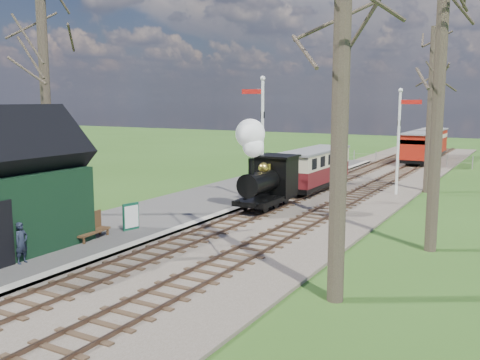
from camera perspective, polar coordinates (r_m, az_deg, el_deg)
The scene contains 17 objects.
distant_hills at distance 74.77m, azimuth 21.08°, elevation -8.57°, with size 114.40×48.00×22.02m.
ballast_bed at distance 30.62m, azimuth 10.83°, elevation -1.11°, with size 8.00×60.00×0.10m, color brown.
track_near at distance 31.04m, azimuth 8.56°, elevation -0.83°, with size 1.60×60.00×0.15m.
track_far at distance 30.23m, azimuth 13.16°, elevation -1.21°, with size 1.60×60.00×0.15m.
platform at distance 25.63m, azimuth -5.27°, elevation -2.76°, with size 5.00×44.00×0.20m, color #474442.
coping_strip at distance 24.42m, azimuth -0.82°, elevation -3.29°, with size 0.40×44.00×0.21m, color #B2AD9E.
semaphore_near at distance 25.49m, azimuth 2.28°, elevation 5.19°, with size 1.22×0.24×6.22m.
semaphore_far at distance 29.43m, azimuth 16.71°, elevation 4.77°, with size 1.22×0.24×5.72m.
bare_trees at distance 19.25m, azimuth -0.15°, elevation 8.82°, with size 15.51×22.39×12.00m.
fence_line at distance 44.17m, azimuth 15.42°, elevation 2.33°, with size 12.60×0.08×1.00m.
locomotive at distance 24.39m, azimuth 2.73°, elevation 1.00°, with size 1.64×3.84×4.11m.
coach at distance 29.95m, azimuth 7.95°, elevation 1.37°, with size 1.92×6.58×2.02m.
red_carriage_a at distance 44.02m, azimuth 18.51°, elevation 3.34°, with size 1.97×4.87×2.07m.
red_carriage_b at distance 49.42m, azimuth 19.73°, elevation 3.81°, with size 1.97×4.87×2.07m.
sign_board at distance 20.82m, azimuth -11.56°, elevation -3.83°, with size 0.24×0.70×1.03m.
bench at distance 19.87m, azimuth -15.79°, elevation -4.85°, with size 0.66×1.64×0.91m.
person at distance 17.58m, azimuth -22.28°, elevation -6.22°, with size 0.46×0.30×1.27m, color #1A202F.
Camera 1 is at (10.80, -6.66, 5.14)m, focal length 40.00 mm.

